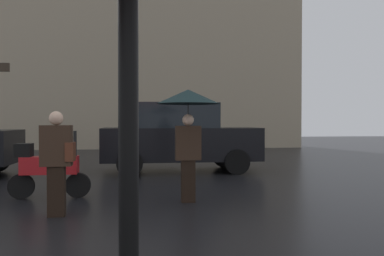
{
  "coord_description": "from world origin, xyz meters",
  "views": [
    {
      "loc": [
        0.48,
        -2.9,
        1.42
      ],
      "look_at": [
        1.4,
        3.99,
        1.29
      ],
      "focal_mm": 35.91,
      "sensor_mm": 36.0,
      "label": 1
    }
  ],
  "objects_px": {
    "pedestrian_with_umbrella": "(188,109)",
    "parked_scooter": "(47,168)",
    "pedestrian_with_bag": "(58,157)",
    "parked_car_left": "(179,137)"
  },
  "relations": [
    {
      "from": "pedestrian_with_umbrella",
      "to": "parked_car_left",
      "type": "relative_size",
      "value": 0.46
    },
    {
      "from": "pedestrian_with_bag",
      "to": "parked_car_left",
      "type": "height_order",
      "value": "parked_car_left"
    },
    {
      "from": "pedestrian_with_bag",
      "to": "parked_scooter",
      "type": "height_order",
      "value": "pedestrian_with_bag"
    },
    {
      "from": "parked_scooter",
      "to": "parked_car_left",
      "type": "bearing_deg",
      "value": 42.36
    },
    {
      "from": "pedestrian_with_umbrella",
      "to": "parked_scooter",
      "type": "distance_m",
      "value": 2.81
    },
    {
      "from": "pedestrian_with_umbrella",
      "to": "pedestrian_with_bag",
      "type": "xyz_separation_m",
      "value": [
        -2.04,
        -0.74,
        -0.74
      ]
    },
    {
      "from": "pedestrian_with_umbrella",
      "to": "pedestrian_with_bag",
      "type": "relative_size",
      "value": 1.26
    },
    {
      "from": "pedestrian_with_umbrella",
      "to": "parked_scooter",
      "type": "relative_size",
      "value": 1.35
    },
    {
      "from": "pedestrian_with_umbrella",
      "to": "pedestrian_with_bag",
      "type": "bearing_deg",
      "value": -106.16
    },
    {
      "from": "pedestrian_with_bag",
      "to": "parked_scooter",
      "type": "relative_size",
      "value": 1.07
    }
  ]
}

